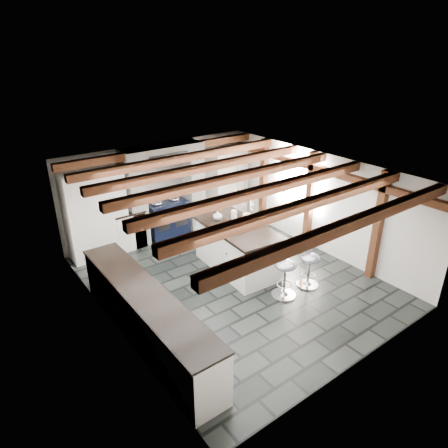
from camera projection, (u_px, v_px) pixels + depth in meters
ground at (232, 280)px, 8.24m from camera, size 6.00×6.00×0.00m
room_shell at (169, 218)px, 8.51m from camera, size 6.00×6.03×6.00m
range_cooker at (167, 218)px, 10.01m from camera, size 1.00×0.63×0.99m
kitchen_island at (237, 247)px, 8.49m from camera, size 1.17×2.07×1.32m
bar_stool_near at (309, 263)px, 7.87m from camera, size 0.43×0.43×0.81m
bar_stool_far at (285, 271)px, 7.52m from camera, size 0.48×0.48×0.87m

